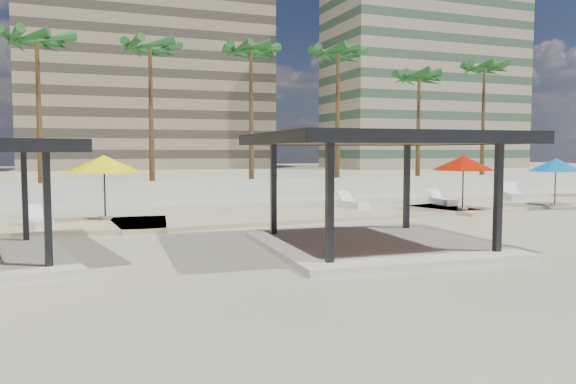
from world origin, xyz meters
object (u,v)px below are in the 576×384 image
lounger_b (353,204)px  lounger_c (442,201)px  lounger_a (38,222)px  pavilion_central (375,180)px  umbrella_c (463,163)px  lounger_d (514,196)px

lounger_b → lounger_c: (4.93, -0.13, -0.01)m
lounger_a → lounger_c: size_ratio=1.03×
pavilion_central → umbrella_c: bearing=41.5°
lounger_b → pavilion_central: bearing=150.8°
lounger_a → lounger_b: bearing=-96.8°
lounger_d → pavilion_central: bearing=153.5°
umbrella_c → lounger_a: size_ratio=1.40×
lounger_a → lounger_c: (18.37, 1.96, -0.00)m
umbrella_c → lounger_d: 7.26m
lounger_b → lounger_d: size_ratio=0.82×
umbrella_c → lounger_a: (-17.63, 0.57, -1.94)m
lounger_a → lounger_d: lounger_d is taller
pavilion_central → lounger_c: size_ratio=3.57×
pavilion_central → lounger_d: pavilion_central is taller
lounger_c → pavilion_central: bearing=139.5°
lounger_b → umbrella_c: bearing=-127.8°
lounger_a → lounger_d: bearing=-98.7°
pavilion_central → lounger_c: bearing=48.4°
lounger_b → lounger_c: lounger_b is taller
pavilion_central → umbrella_c: 10.47m
pavilion_central → lounger_d: size_ratio=2.80×
lounger_a → lounger_c: 18.47m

